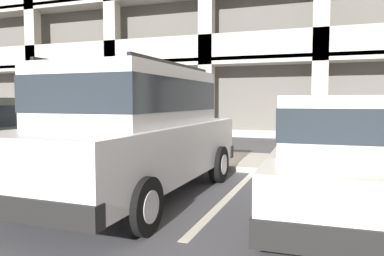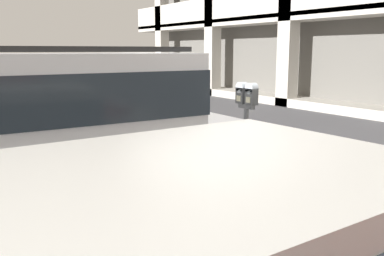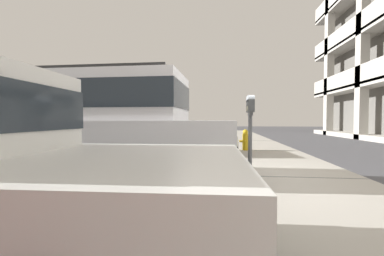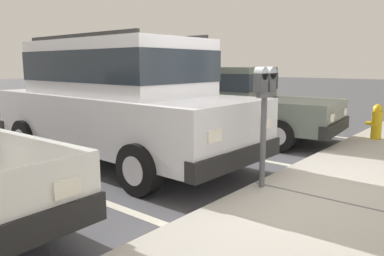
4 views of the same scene
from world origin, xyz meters
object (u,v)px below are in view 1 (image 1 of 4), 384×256
object	(u,v)px
parking_meter_near	(192,114)
fire_hydrant	(50,139)
silver_suv	(135,127)
parking_garage	(235,18)
dark_hatchback	(346,154)

from	to	relation	value
parking_meter_near	fire_hydrant	xyz separation A→B (m)	(-4.12, 0.30, -0.74)
silver_suv	fire_hydrant	xyz separation A→B (m)	(-4.12, 2.94, -0.62)
silver_suv	parking_garage	world-z (taller)	parking_garage
dark_hatchback	parking_meter_near	size ratio (longest dim) A/B	3.12
silver_suv	parking_meter_near	world-z (taller)	silver_suv
silver_suv	parking_meter_near	xyz separation A→B (m)	(-0.00, 2.64, 0.11)
silver_suv	parking_garage	size ratio (longest dim) A/B	0.15
dark_hatchback	parking_meter_near	bearing A→B (deg)	136.85
silver_suv	parking_meter_near	distance (m)	2.65
dark_hatchback	fire_hydrant	distance (m)	7.72
silver_suv	fire_hydrant	world-z (taller)	silver_suv
parking_meter_near	fire_hydrant	size ratio (longest dim) A/B	2.07
parking_garage	fire_hydrant	size ratio (longest dim) A/B	45.71
dark_hatchback	parking_meter_near	distance (m)	4.04
dark_hatchback	parking_meter_near	xyz separation A→B (m)	(-3.01, 2.67, 0.38)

